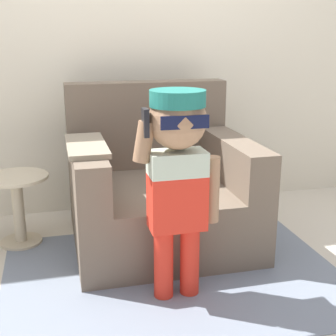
% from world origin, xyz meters
% --- Properties ---
extents(ground_plane, '(10.00, 10.00, 0.00)m').
position_xyz_m(ground_plane, '(0.00, 0.00, 0.00)').
color(ground_plane, beige).
extents(wall_back, '(10.00, 0.05, 2.60)m').
position_xyz_m(wall_back, '(0.00, 0.82, 1.30)').
color(wall_back, beige).
rests_on(wall_back, ground_plane).
extents(armchair, '(1.13, 1.04, 1.00)m').
position_xyz_m(armchair, '(-0.02, 0.14, 0.33)').
color(armchair, '#6B5B4C').
rests_on(armchair, ground_plane).
extents(person_child, '(0.44, 0.33, 1.06)m').
position_xyz_m(person_child, '(-0.09, -0.57, 0.71)').
color(person_child, red).
rests_on(person_child, ground_plane).
extents(side_table, '(0.41, 0.41, 0.46)m').
position_xyz_m(side_table, '(-0.91, 0.28, 0.28)').
color(side_table, beige).
rests_on(side_table, ground_plane).
extents(rug, '(1.87, 1.39, 0.01)m').
position_xyz_m(rug, '(-0.06, -0.37, 0.00)').
color(rug, gray).
rests_on(rug, ground_plane).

